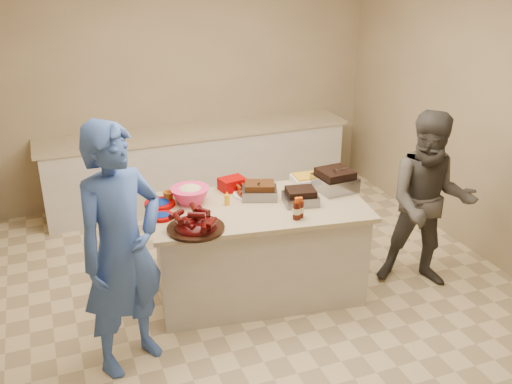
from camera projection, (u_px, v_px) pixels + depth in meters
name	position (u px, v px, depth m)	size (l,w,h in m)	color
room	(268.00, 296.00, 5.04)	(4.50, 5.00, 2.70)	tan
back_counter	(198.00, 166.00, 6.75)	(3.60, 0.64, 0.90)	beige
island	(258.00, 291.00, 5.11)	(1.80, 0.95, 0.85)	beige
rib_platter	(196.00, 230.00, 4.36)	(0.45, 0.45, 0.18)	#460505
pulled_pork_tray	(260.00, 198.00, 4.91)	(0.29, 0.22, 0.09)	#47230F
brisket_tray	(300.00, 203.00, 4.80)	(0.28, 0.23, 0.08)	black
roasting_pan	(334.00, 190.00, 5.07)	(0.32, 0.32, 0.13)	gray
coleslaw_bowl	(191.00, 202.00, 4.82)	(0.33, 0.33, 0.22)	#F22E6F
sausage_plate	(252.00, 195.00, 4.97)	(0.33, 0.33, 0.05)	silver
mac_cheese_dish	(309.00, 183.00, 5.22)	(0.30, 0.22, 0.08)	gold
bbq_bottle_a	(296.00, 219.00, 4.52)	(0.06, 0.06, 0.18)	#380D04
bbq_bottle_b	(300.00, 217.00, 4.55)	(0.06, 0.06, 0.17)	#380D04
mustard_bottle	(227.00, 205.00, 4.77)	(0.04, 0.04, 0.12)	#F4B00E
sauce_bowl	(251.00, 199.00, 4.89)	(0.13, 0.04, 0.13)	silver
plate_stack_large	(160.00, 206.00, 4.76)	(0.25, 0.25, 0.03)	#8A0000
plate_stack_small	(162.00, 218.00, 4.54)	(0.19, 0.19, 0.03)	#8A0000
plastic_cup	(169.00, 201.00, 4.84)	(0.10, 0.09, 0.10)	#AC6219
basket_stack	(232.00, 190.00, 5.07)	(0.22, 0.16, 0.11)	#8A0000
guest_blue	(133.00, 359.00, 4.27)	(0.67, 1.85, 0.44)	#3657AD
guest_gray	(419.00, 281.00, 5.26)	(0.78, 1.61, 0.61)	#474440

